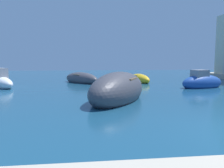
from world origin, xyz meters
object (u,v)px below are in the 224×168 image
moored_boat_0 (81,79)px  moored_boat_5 (118,90)px  moored_boat_3 (202,82)px  moored_boat_2 (139,79)px

moored_boat_0 → moored_boat_5: bearing=-24.5°
moored_boat_3 → moored_boat_5: moored_boat_5 is taller
moored_boat_0 → moored_boat_2: bearing=52.6°
moored_boat_0 → moored_boat_2: moored_boat_0 is taller
moored_boat_0 → moored_boat_2: 5.57m
moored_boat_0 → moored_boat_5: (2.18, -9.25, 0.18)m
moored_boat_2 → moored_boat_3: size_ratio=0.98×
moored_boat_5 → moored_boat_3: bearing=151.0°
moored_boat_0 → moored_boat_2: (5.57, 0.03, -0.07)m
moored_boat_3 → moored_boat_2: bearing=111.6°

